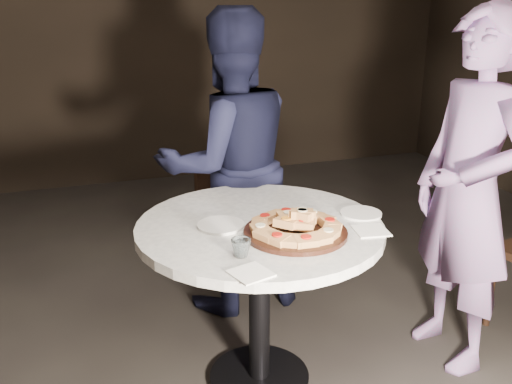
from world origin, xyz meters
TOP-DOWN VIEW (x-y plane):
  - table at (-0.14, 0.14)m, footprint 1.43×1.43m
  - serving_board at (-0.03, -0.03)m, footprint 0.46×0.46m
  - focaccia_pile at (-0.03, -0.03)m, footprint 0.39×0.38m
  - plate_left at (-0.31, 0.16)m, footprint 0.27×0.27m
  - plate_right at (0.34, 0.09)m, footprint 0.25×0.25m
  - water_glass at (-0.31, -0.15)m, footprint 0.10×0.10m
  - napkin_near at (-0.32, -0.31)m, footprint 0.17×0.17m
  - napkin_far at (0.28, -0.10)m, footprint 0.16×0.16m
  - chair_far at (-0.02, 1.40)m, footprint 0.47×0.48m
  - diner_navy at (-0.05, 0.91)m, footprint 0.88×0.71m
  - diner_teal at (0.87, 0.03)m, footprint 0.44×0.65m

SIDE VIEW (x-z plane):
  - chair_far at x=-0.02m, z-range 0.06..0.84m
  - table at x=-0.14m, z-range 0.26..1.07m
  - napkin_near at x=-0.32m, z-range 0.82..0.82m
  - napkin_far at x=0.28m, z-range 0.82..0.82m
  - plate_right at x=0.34m, z-range 0.82..0.83m
  - plate_left at x=-0.31m, z-range 0.82..0.83m
  - serving_board at x=-0.03m, z-range 0.82..0.84m
  - water_glass at x=-0.31m, z-range 0.82..0.89m
  - diner_navy at x=-0.05m, z-range 0.00..1.71m
  - focaccia_pile at x=-0.03m, z-range 0.81..0.92m
  - diner_teal at x=0.87m, z-range 0.00..1.75m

